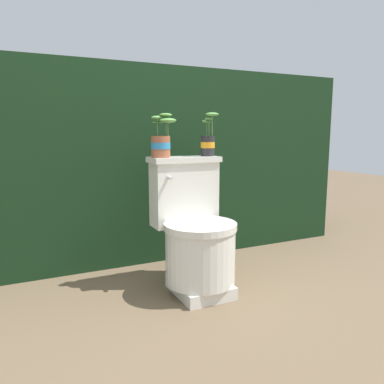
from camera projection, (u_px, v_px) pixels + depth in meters
name	position (u px, v px, depth m)	size (l,w,h in m)	color
ground_plane	(187.00, 294.00, 2.06)	(12.00, 12.00, 0.00)	brown
hedge_backdrop	(137.00, 163.00, 2.74)	(3.12, 0.63, 1.31)	black
toilet	(195.00, 236.00, 2.08)	(0.40, 0.49, 0.74)	silver
potted_plant_left	(161.00, 141.00, 2.06)	(0.14, 0.11, 0.24)	#9E5638
potted_plant_midleft	(208.00, 141.00, 2.20)	(0.10, 0.09, 0.25)	#262628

